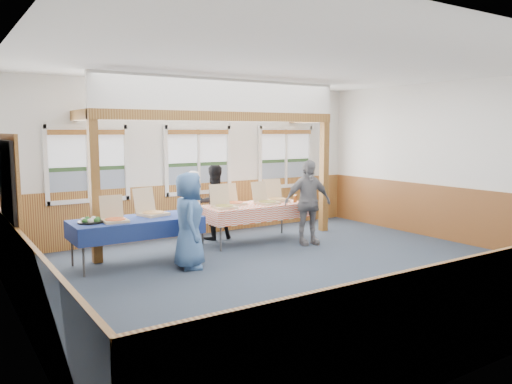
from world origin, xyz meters
TOP-DOWN VIEW (x-y plane):
  - floor at (0.00, 0.00)m, footprint 8.00×8.00m
  - ceiling at (0.00, 0.00)m, footprint 8.00×8.00m
  - wall_back at (0.00, 3.50)m, footprint 8.00×0.00m
  - wall_left at (-4.00, 0.00)m, footprint 0.00×8.00m
  - wall_right at (4.00, 0.00)m, footprint 0.00×8.00m
  - wainscot_back at (0.00, 3.48)m, footprint 7.98×0.05m
  - wainscot_left at (-3.98, 0.00)m, footprint 0.05×6.98m
  - wainscot_right at (3.98, 0.00)m, footprint 0.05×6.98m
  - cased_opening at (-3.96, 0.90)m, footprint 0.06×1.30m
  - window_left at (-2.30, 3.46)m, footprint 1.56×0.10m
  - window_mid at (0.00, 3.46)m, footprint 1.56×0.10m
  - window_right at (2.30, 3.46)m, footprint 1.56×0.10m
  - post_left at (-2.50, 2.30)m, footprint 0.15×0.15m
  - post_right at (2.50, 2.30)m, footprint 0.15×0.15m
  - cross_beam at (0.00, 2.30)m, footprint 5.15×0.18m
  - table_left at (-1.94, 1.91)m, footprint 2.25×1.28m
  - table_right at (0.59, 2.21)m, footprint 2.27×1.50m
  - pizza_box_a at (-2.34, 1.81)m, footprint 0.40×0.48m
  - pizza_box_b at (-1.60, 2.08)m, footprint 0.55×0.61m
  - pizza_box_c at (-0.15, 2.11)m, footprint 0.44×0.52m
  - pizza_box_d at (0.24, 2.40)m, footprint 0.38×0.46m
  - pizza_box_e at (0.83, 2.13)m, footprint 0.48×0.55m
  - pizza_box_f at (1.25, 2.35)m, footprint 0.48×0.55m
  - veggie_tray at (-2.69, 1.91)m, footprint 0.40×0.40m
  - drink_glass at (1.44, 1.96)m, footprint 0.07×0.07m
  - woman_white at (-0.59, 2.58)m, footprint 0.61×0.49m
  - woman_black at (0.03, 2.85)m, footprint 0.80×0.65m
  - man_blue at (-1.34, 1.13)m, footprint 0.74×0.89m
  - person_grey at (1.35, 1.44)m, footprint 1.04×0.61m

SIDE VIEW (x-z plane):
  - floor at x=0.00m, z-range 0.00..0.00m
  - wainscot_back at x=0.00m, z-range 0.00..1.10m
  - wainscot_left at x=-3.98m, z-range 0.00..1.10m
  - wainscot_right at x=3.98m, z-range 0.00..1.10m
  - table_right at x=0.59m, z-range 0.33..1.09m
  - table_left at x=-1.94m, z-range 0.33..1.09m
  - woman_white at x=-0.59m, z-range 0.00..1.45m
  - woman_black at x=0.03m, z-range 0.00..1.53m
  - man_blue at x=-1.34m, z-range 0.00..1.56m
  - veggie_tray at x=-2.69m, z-range 0.74..0.83m
  - pizza_box_d at x=0.24m, z-range 0.62..1.02m
  - pizza_box_a at x=-2.34m, z-range 0.62..1.03m
  - pizza_box_e at x=0.83m, z-range 0.61..1.04m
  - pizza_box_c at x=-0.15m, z-range 0.61..1.04m
  - pizza_box_f at x=1.25m, z-range 0.60..1.04m
  - pizza_box_b at x=-1.60m, z-range 0.60..1.06m
  - person_grey at x=1.35m, z-range 0.00..1.66m
  - drink_glass at x=1.44m, z-range 0.76..0.91m
  - cased_opening at x=-3.96m, z-range 0.00..2.10m
  - post_left at x=-2.50m, z-range 0.00..2.40m
  - post_right at x=2.50m, z-range 0.00..2.40m
  - wall_back at x=0.00m, z-range -2.40..5.60m
  - wall_left at x=-4.00m, z-range -2.40..5.60m
  - wall_right at x=4.00m, z-range -2.40..5.60m
  - window_left at x=-2.30m, z-range 0.95..2.41m
  - window_mid at x=0.00m, z-range 0.95..2.41m
  - window_right at x=2.30m, z-range 0.95..2.41m
  - cross_beam at x=0.00m, z-range 2.40..2.58m
  - ceiling at x=0.00m, z-range 3.20..3.20m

